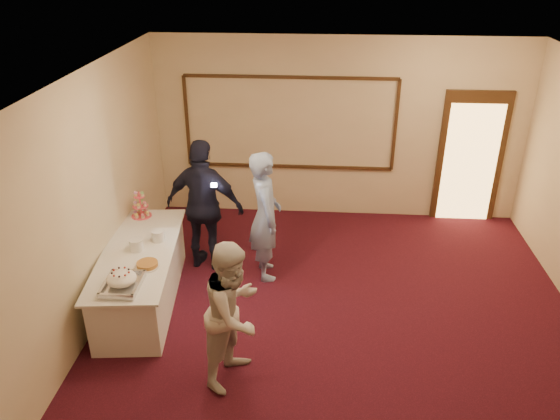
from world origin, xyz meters
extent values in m
plane|color=black|center=(0.00, 0.00, 0.00)|extent=(7.00, 7.00, 0.00)
cube|color=beige|center=(0.00, 3.50, 1.50)|extent=(6.00, 0.04, 3.00)
cube|color=beige|center=(-3.00, 0.00, 1.50)|extent=(0.04, 7.00, 3.00)
cube|color=white|center=(0.00, 0.00, 3.00)|extent=(6.00, 7.00, 0.04)
cube|color=#382511|center=(-0.80, 3.47, 0.85)|extent=(3.40, 0.04, 0.05)
cube|color=#382511|center=(-0.80, 3.47, 2.35)|extent=(3.40, 0.04, 0.05)
cube|color=#382511|center=(-2.50, 3.47, 1.60)|extent=(0.05, 0.04, 1.50)
cube|color=#382511|center=(0.90, 3.47, 1.60)|extent=(0.05, 0.04, 1.50)
cube|color=#382511|center=(2.15, 3.46, 1.10)|extent=(1.05, 0.06, 2.20)
cube|color=#FFBF66|center=(2.15, 3.43, 1.00)|extent=(0.85, 0.02, 2.00)
cube|color=white|center=(-2.55, 0.69, 0.37)|extent=(1.02, 2.26, 0.74)
cube|color=white|center=(-2.55, 0.69, 0.76)|extent=(1.13, 2.39, 0.03)
cube|color=#AAABB1|center=(-2.47, -0.12, 0.79)|extent=(0.41, 0.51, 0.04)
ellipsoid|color=white|center=(-2.47, -0.12, 0.89)|extent=(0.33, 0.33, 0.15)
cube|color=silver|center=(-2.36, 0.04, 0.82)|extent=(0.18, 0.33, 0.01)
cylinder|color=#ED4E64|center=(-2.79, 1.63, 0.96)|extent=(0.02, 0.02, 0.38)
cylinder|color=#ED4E64|center=(-2.79, 1.63, 0.78)|extent=(0.28, 0.28, 0.01)
cylinder|color=#ED4E64|center=(-2.79, 1.63, 0.93)|extent=(0.22, 0.22, 0.01)
cylinder|color=#ED4E64|center=(-2.79, 1.63, 1.08)|extent=(0.15, 0.15, 0.01)
cylinder|color=white|center=(-2.57, 0.71, 0.84)|extent=(0.17, 0.17, 0.14)
cylinder|color=white|center=(-2.57, 0.71, 0.92)|extent=(0.18, 0.18, 0.01)
cylinder|color=white|center=(-2.36, 0.96, 0.84)|extent=(0.17, 0.17, 0.14)
cylinder|color=white|center=(-2.36, 0.96, 0.91)|extent=(0.17, 0.17, 0.01)
cylinder|color=white|center=(-2.32, 0.33, 0.78)|extent=(0.30, 0.30, 0.01)
cylinder|color=olive|center=(-2.32, 0.33, 0.81)|extent=(0.25, 0.25, 0.05)
imported|color=#8197C8|center=(-1.02, 1.47, 0.92)|extent=(0.60, 0.76, 1.84)
imported|color=beige|center=(-1.14, -0.55, 0.82)|extent=(0.88, 0.98, 1.64)
imported|color=black|center=(-1.88, 1.63, 0.96)|extent=(1.20, 0.68, 1.92)
cube|color=white|center=(-1.67, 1.34, 1.42)|extent=(0.08, 0.05, 0.05)
camera|label=1|loc=(-0.33, -5.08, 4.29)|focal=35.00mm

